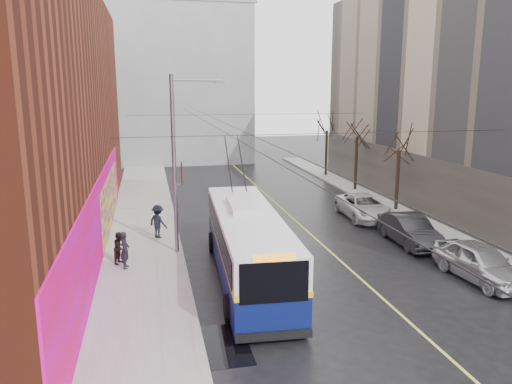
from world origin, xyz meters
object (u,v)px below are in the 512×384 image
Objects in this scene: tree_near at (400,139)px; parked_car_c at (364,207)px; tree_far at (327,122)px; following_car at (234,208)px; parked_car_b at (410,230)px; pedestrian_a at (125,250)px; tree_mid at (358,127)px; streetlight_pole at (177,160)px; parked_car_a at (480,262)px; trolleybus at (248,243)px; pedestrian_c at (158,222)px; pedestrian_b at (120,248)px.

parked_car_c is at bearing -156.16° from tree_near.
tree_far reaches higher than following_car.
pedestrian_a reaches higher than parked_car_b.
streetlight_pole is at bearing -139.35° from tree_mid.
tree_mid reaches higher than pedestrian_a.
tree_mid reaches higher than tree_near.
tree_near is at bearing 69.82° from parked_car_b.
tree_mid is at bearing 73.49° from parked_car_c.
tree_far is at bearing 52.88° from streetlight_pole.
parked_car_c is at bearing 88.45° from parked_car_a.
pedestrian_c is at bearing 122.93° from trolleybus.
streetlight_pole is 5.01m from pedestrian_b.
tree_mid reaches higher than parked_car_a.
following_car is (-11.33, -6.94, -4.45)m from tree_mid.
tree_far is at bearing 90.00° from tree_near.
parked_car_a reaches higher than following_car.
tree_mid is 21.30m from trolleybus.
pedestrian_a is 0.93× the size of pedestrian_c.
trolleybus is (-12.40, -16.93, -3.64)m from tree_mid.
pedestrian_b reaches higher than parked_car_b.
trolleybus is at bearing -55.14° from streetlight_pole.
streetlight_pole reaches higher than tree_near.
tree_far is at bearing 58.24° from following_car.
streetlight_pole is at bearing -114.77° from following_car.
trolleybus is 2.55× the size of parked_car_b.
pedestrian_c is at bearing -168.02° from parked_car_c.
pedestrian_c is at bearing 142.69° from parked_car_a.
tree_near is 14.00m from tree_far.
trolleybus reaches higher than pedestrian_b.
parked_car_a is (12.71, -6.32, -4.02)m from streetlight_pole.
parked_car_b is 5.66m from parked_car_c.
tree_near is (15.14, 6.00, 0.13)m from streetlight_pole.
pedestrian_b is 4.20m from pedestrian_c.
tree_mid is 1.37× the size of parked_car_b.
pedestrian_b is at bearing -158.40° from tree_near.
following_car is (-11.33, 0.06, -4.17)m from tree_near.
parked_car_b is 3.18× the size of pedestrian_b.
parked_car_c is at bearing -1.88° from following_car.
parked_car_a is at bearing -99.90° from pedestrian_a.
pedestrian_b is (-15.61, 5.18, 0.09)m from parked_car_a.
trolleybus reaches higher than pedestrian_a.
parked_car_a is 2.59× the size of pedestrian_c.
following_car is 3.09× the size of pedestrian_b.
pedestrian_a is 1.14× the size of pedestrian_b.
tree_mid is 4.37× the size of pedestrian_b.
following_car is at bearing 173.80° from parked_car_c.
following_car is (1.07, 9.99, -0.81)m from trolleybus.
streetlight_pole is at bearing -42.39° from pedestrian_b.
pedestrian_b is (-18.03, -21.14, -4.23)m from tree_far.
following_car is at bearing 142.48° from parked_car_b.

